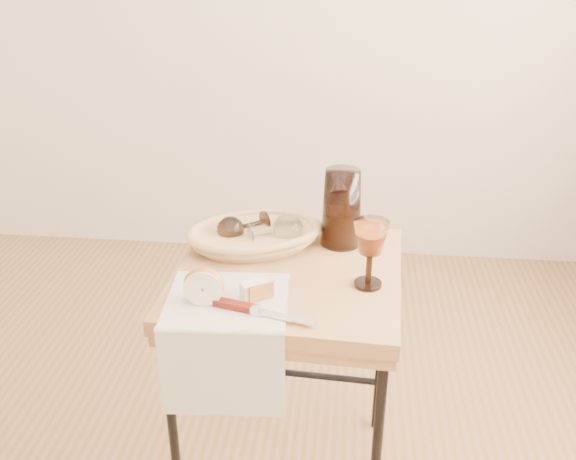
# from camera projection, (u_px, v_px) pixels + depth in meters

# --- Properties ---
(side_table) EXTENTS (0.59, 0.59, 0.71)m
(side_table) POSITION_uv_depth(u_px,v_px,m) (289.00, 381.00, 1.71)
(side_table) COLOR olive
(side_table) RESTS_ON floor
(tea_towel) EXTENTS (0.29, 0.27, 0.01)m
(tea_towel) POSITION_uv_depth(u_px,v_px,m) (227.00, 300.00, 1.42)
(tea_towel) COLOR #F1E2C8
(tea_towel) RESTS_ON side_table
(bread_basket) EXTENTS (0.39, 0.33, 0.05)m
(bread_basket) POSITION_uv_depth(u_px,v_px,m) (255.00, 237.00, 1.67)
(bread_basket) COLOR olive
(bread_basket) RESTS_ON side_table
(goblet_lying_a) EXTENTS (0.14, 0.13, 0.07)m
(goblet_lying_a) POSITION_uv_depth(u_px,v_px,m) (245.00, 226.00, 1.67)
(goblet_lying_a) COLOR #35231B
(goblet_lying_a) RESTS_ON bread_basket
(goblet_lying_b) EXTENTS (0.16, 0.13, 0.08)m
(goblet_lying_b) POSITION_uv_depth(u_px,v_px,m) (272.00, 231.00, 1.63)
(goblet_lying_b) COLOR white
(goblet_lying_b) RESTS_ON bread_basket
(pitcher) EXTENTS (0.19, 0.26, 0.25)m
(pitcher) POSITION_uv_depth(u_px,v_px,m) (342.00, 208.00, 1.65)
(pitcher) COLOR black
(pitcher) RESTS_ON side_table
(wine_goblet) EXTENTS (0.10, 0.10, 0.17)m
(wine_goblet) POSITION_uv_depth(u_px,v_px,m) (370.00, 254.00, 1.45)
(wine_goblet) COLOR white
(wine_goblet) RESTS_ON side_table
(apple_half) EXTENTS (0.10, 0.06, 0.09)m
(apple_half) POSITION_uv_depth(u_px,v_px,m) (204.00, 284.00, 1.40)
(apple_half) COLOR #AF1A22
(apple_half) RESTS_ON tea_towel
(apple_wedge) EXTENTS (0.07, 0.06, 0.04)m
(apple_wedge) POSITION_uv_depth(u_px,v_px,m) (254.00, 290.00, 1.42)
(apple_wedge) COLOR #F4E8C6
(apple_wedge) RESTS_ON tea_towel
(table_knife) EXTENTS (0.23, 0.08, 0.02)m
(table_knife) POSITION_uv_depth(u_px,v_px,m) (259.00, 310.00, 1.37)
(table_knife) COLOR silver
(table_knife) RESTS_ON tea_towel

